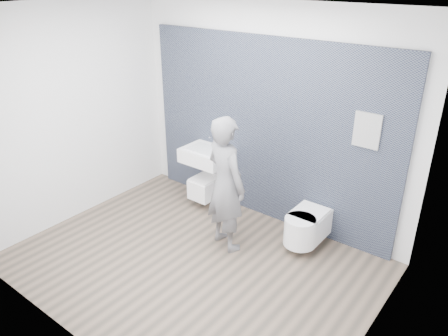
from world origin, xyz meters
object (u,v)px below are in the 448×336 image
Objects in this scene: washbasin at (206,155)px; toilet_square at (207,185)px; visitor at (226,184)px; toilet_rounded at (305,227)px.

washbasin is 0.99× the size of toilet_square.
visitor is (0.84, -0.66, 0.54)m from toilet_square.
toilet_rounded is at bearing -128.48° from visitor.
toilet_rounded is at bearing -3.58° from toilet_square.
washbasin is 0.39× the size of visitor.
visitor is (0.84, -0.65, 0.07)m from washbasin.
visitor reaches higher than washbasin.
washbasin is 1.70m from toilet_rounded.
toilet_square is 0.39× the size of visitor.
toilet_square is (-0.00, 0.01, -0.47)m from washbasin.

